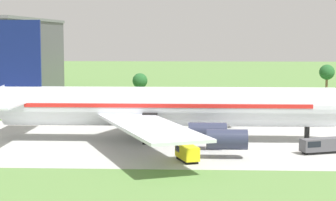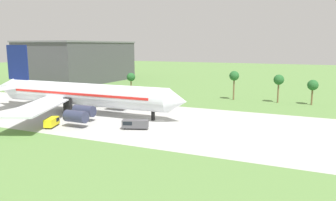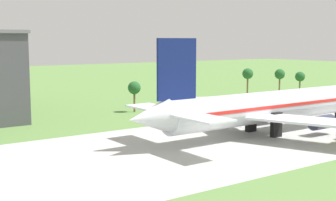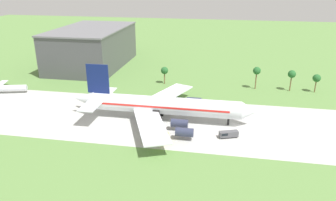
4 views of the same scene
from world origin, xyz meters
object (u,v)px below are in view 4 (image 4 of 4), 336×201
at_px(baggage_tug, 228,134).
at_px(fuel_truck, 166,138).
at_px(terminal_building, 92,47).
at_px(jet_airliner, 162,105).

relative_size(baggage_tug, fuel_truck, 1.20).
xyz_separation_m(baggage_tug, fuel_truck, (-19.89, -6.43, 0.01)).
bearing_deg(terminal_building, fuel_truck, -54.86).
bearing_deg(fuel_truck, terminal_building, 125.14).
bearing_deg(jet_airliner, baggage_tug, -22.59).
distance_m(baggage_tug, fuel_truck, 20.90).
distance_m(jet_airliner, baggage_tug, 27.06).
xyz_separation_m(fuel_truck, terminal_building, (-60.69, 86.22, 9.92)).
height_order(baggage_tug, fuel_truck, fuel_truck).
bearing_deg(jet_airliner, fuel_truck, -74.12).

